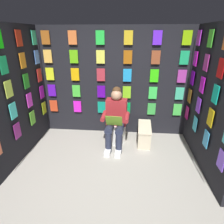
# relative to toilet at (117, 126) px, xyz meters

# --- Properties ---
(ground_plane) EXTENTS (30.00, 30.00, 0.00)m
(ground_plane) POSITION_rel_toilet_xyz_m (0.09, 1.62, -0.33)
(ground_plane) COLOR #9E998E
(display_wall_back) EXTENTS (3.22, 0.14, 2.28)m
(display_wall_back) POSITION_rel_toilet_xyz_m (0.09, -0.41, 0.82)
(display_wall_back) COLOR black
(display_wall_back) RESTS_ON ground
(display_wall_left) EXTENTS (0.14, 1.98, 2.28)m
(display_wall_left) POSITION_rel_toilet_xyz_m (-1.52, 0.63, 0.82)
(display_wall_left) COLOR black
(display_wall_left) RESTS_ON ground
(display_wall_right) EXTENTS (0.14, 1.98, 2.28)m
(display_wall_right) POSITION_rel_toilet_xyz_m (1.70, 0.63, 0.82)
(display_wall_right) COLOR black
(display_wall_right) RESTS_ON ground
(toilet) EXTENTS (0.42, 0.57, 0.77)m
(toilet) POSITION_rel_toilet_xyz_m (0.00, 0.00, 0.00)
(toilet) COLOR white
(toilet) RESTS_ON ground
(person_reading) EXTENTS (0.54, 0.70, 1.19)m
(person_reading) POSITION_rel_toilet_xyz_m (0.01, 0.23, 0.27)
(person_reading) COLOR maroon
(person_reading) RESTS_ON ground
(comic_longbox_near) EXTENTS (0.30, 0.68, 0.37)m
(comic_longbox_near) POSITION_rel_toilet_xyz_m (-0.57, 0.04, -0.14)
(comic_longbox_near) COLOR beige
(comic_longbox_near) RESTS_ON ground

